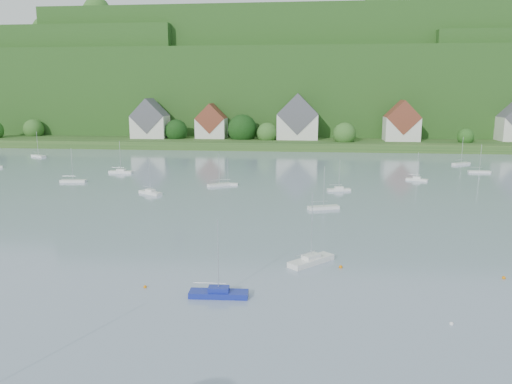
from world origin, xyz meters
TOP-DOWN VIEW (x-y plane):
  - far_shore_strip at (0.00, 200.00)m, footprint 600.00×60.00m
  - forested_ridge at (0.39, 268.57)m, footprint 620.00×181.22m
  - village_building_0 at (-55.00, 187.00)m, footprint 14.00×10.40m
  - village_building_1 at (-30.00, 189.00)m, footprint 12.00×9.36m
  - village_building_2 at (5.00, 188.00)m, footprint 16.00×11.44m
  - village_building_3 at (45.00, 186.00)m, footprint 13.00×10.40m
  - near_sailboat_1 at (0.31, 37.95)m, footprint 6.38×2.06m
  - near_sailboat_3 at (10.17, 49.60)m, footprint 6.06×6.26m
  - mooring_buoy_0 at (-8.34, 39.52)m, footprint 0.38×0.38m
  - mooring_buoy_1 at (23.28, 33.81)m, footprint 0.40×0.40m
  - mooring_buoy_2 at (32.67, 46.64)m, footprint 0.42×0.42m
  - mooring_buoy_3 at (13.83, 48.29)m, footprint 0.46×0.46m
  - far_sailboat_cluster at (7.17, 114.38)m, footprint 197.05×70.50m

SIDE VIEW (x-z plane):
  - mooring_buoy_0 at x=-8.34m, z-range -0.19..0.19m
  - mooring_buoy_1 at x=23.28m, z-range -0.20..0.20m
  - mooring_buoy_2 at x=32.67m, z-range -0.21..0.21m
  - mooring_buoy_3 at x=13.83m, z-range -0.23..0.23m
  - far_sailboat_cluster at x=7.17m, z-range -3.98..4.73m
  - near_sailboat_1 at x=0.31m, z-range -3.81..4.71m
  - near_sailboat_3 at x=10.17m, z-range -4.13..5.07m
  - far_shore_strip at x=0.00m, z-range 0.00..3.00m
  - village_building_1 at x=-30.00m, z-range 1.75..15.75m
  - village_building_3 at x=45.00m, z-range 1.68..17.18m
  - village_building_0 at x=-55.00m, z-range 1.51..17.51m
  - village_building_2 at x=5.00m, z-range 1.27..19.27m
  - forested_ridge at x=0.39m, z-range -12.06..57.83m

